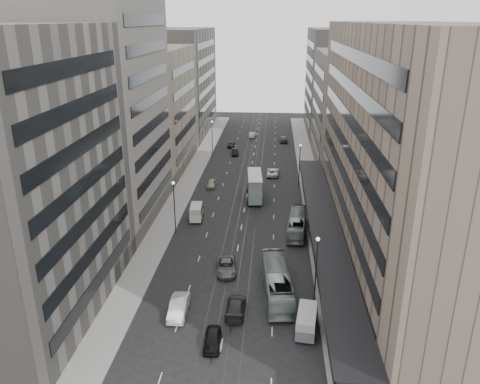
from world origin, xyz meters
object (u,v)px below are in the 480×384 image
(bus_far, at_px, (297,224))
(sedan_0, at_px, (212,340))
(bus_near, at_px, (277,282))
(double_decker, at_px, (255,186))
(panel_van, at_px, (196,212))
(pedestrian, at_px, (348,345))
(sedan_2, at_px, (226,267))
(vw_microbus, at_px, (307,321))
(sedan_1, at_px, (179,307))

(bus_far, bearing_deg, sedan_0, 76.78)
(bus_near, height_order, bus_far, bus_near)
(bus_far, height_order, double_decker, double_decker)
(panel_van, height_order, pedestrian, panel_van)
(double_decker, height_order, sedan_2, double_decker)
(bus_far, relative_size, panel_van, 2.51)
(double_decker, xyz_separation_m, vw_microbus, (7.00, -37.57, -1.15))
(bus_far, bearing_deg, double_decker, -56.70)
(panel_van, xyz_separation_m, sedan_1, (2.18, -25.42, -0.52))
(double_decker, bearing_deg, bus_far, -67.03)
(double_decker, relative_size, sedan_1, 1.67)
(sedan_0, bearing_deg, vw_microbus, 14.66)
(sedan_1, bearing_deg, double_decker, 77.79)
(panel_van, relative_size, pedestrian, 2.13)
(double_decker, relative_size, sedan_0, 2.12)
(vw_microbus, bearing_deg, sedan_2, 137.25)
(bus_far, bearing_deg, vw_microbus, 96.02)
(vw_microbus, relative_size, panel_van, 1.16)
(bus_far, height_order, vw_microbus, bus_far)
(sedan_0, height_order, sedan_1, sedan_1)
(sedan_1, bearing_deg, sedan_2, 64.16)
(pedestrian, bearing_deg, vw_microbus, -40.15)
(bus_near, bearing_deg, bus_far, -105.58)
(bus_far, xyz_separation_m, panel_van, (-15.92, 3.58, -0.05))
(sedan_1, relative_size, pedestrian, 2.70)
(bus_near, height_order, sedan_0, bus_near)
(bus_far, distance_m, sedan_1, 25.80)
(bus_near, distance_m, double_decker, 31.04)
(sedan_1, xyz_separation_m, pedestrian, (17.51, -5.33, 0.26))
(sedan_2, bearing_deg, vw_microbus, -58.15)
(bus_far, bearing_deg, bus_near, 85.93)
(bus_near, height_order, pedestrian, bus_near)
(bus_near, distance_m, vw_microbus, 7.46)
(bus_near, bearing_deg, double_decker, -88.19)
(vw_microbus, distance_m, panel_van, 31.84)
(bus_near, xyz_separation_m, sedan_0, (-6.31, -9.63, -0.98))
(sedan_0, height_order, pedestrian, pedestrian)
(vw_microbus, bearing_deg, sedan_0, -155.22)
(sedan_0, relative_size, sedan_1, 0.79)
(sedan_0, xyz_separation_m, pedestrian, (13.13, -0.34, 0.41))
(vw_microbus, distance_m, sedan_0, 9.81)
(double_decker, height_order, sedan_1, double_decker)
(double_decker, distance_m, sedan_1, 36.08)
(vw_microbus, bearing_deg, bus_near, 122.19)
(double_decker, bearing_deg, sedan_0, -97.66)
(bus_far, bearing_deg, sedan_1, 63.85)
(panel_van, distance_m, pedestrian, 36.51)
(vw_microbus, xyz_separation_m, pedestrian, (3.77, -3.18, -0.25))
(vw_microbus, bearing_deg, bus_far, 97.95)
(bus_near, relative_size, bus_far, 1.17)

